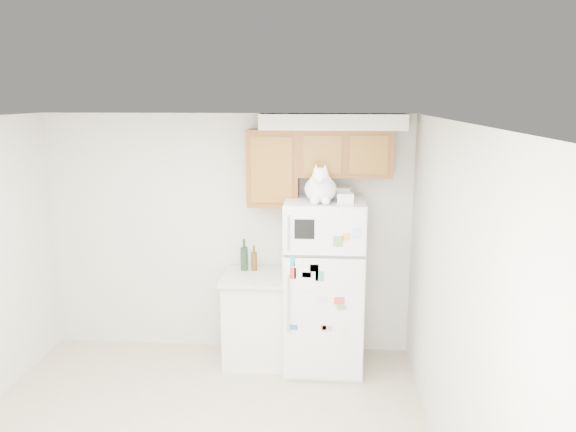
# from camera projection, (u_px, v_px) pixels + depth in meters

# --- Properties ---
(room_shell) EXTENTS (3.84, 4.04, 2.52)m
(room_shell) POSITION_uv_depth(u_px,v_px,m) (201.00, 236.00, 4.07)
(room_shell) COLOR beige
(room_shell) RESTS_ON ground_plane
(refrigerator) EXTENTS (0.76, 0.78, 1.70)m
(refrigerator) POSITION_uv_depth(u_px,v_px,m) (324.00, 285.00, 5.50)
(refrigerator) COLOR white
(refrigerator) RESTS_ON ground_plane
(base_counter) EXTENTS (0.64, 0.64, 0.92)m
(base_counter) POSITION_uv_depth(u_px,v_px,m) (256.00, 317.00, 5.71)
(base_counter) COLOR white
(base_counter) RESTS_ON ground_plane
(cat) EXTENTS (0.36, 0.53, 0.38)m
(cat) POSITION_uv_depth(u_px,v_px,m) (321.00, 188.00, 5.17)
(cat) COLOR white
(cat) RESTS_ON refrigerator
(storage_box_back) EXTENTS (0.20, 0.16, 0.10)m
(storage_box_back) POSITION_uv_depth(u_px,v_px,m) (342.00, 193.00, 5.44)
(storage_box_back) COLOR white
(storage_box_back) RESTS_ON refrigerator
(storage_box_front) EXTENTS (0.15, 0.11, 0.09)m
(storage_box_front) POSITION_uv_depth(u_px,v_px,m) (345.00, 198.00, 5.17)
(storage_box_front) COLOR white
(storage_box_front) RESTS_ON refrigerator
(bottle_green) EXTENTS (0.08, 0.08, 0.33)m
(bottle_green) POSITION_uv_depth(u_px,v_px,m) (244.00, 255.00, 5.72)
(bottle_green) COLOR #19381E
(bottle_green) RESTS_ON base_counter
(bottle_amber) EXTENTS (0.06, 0.06, 0.26)m
(bottle_amber) POSITION_uv_depth(u_px,v_px,m) (254.00, 258.00, 5.71)
(bottle_amber) COLOR #593814
(bottle_amber) RESTS_ON base_counter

